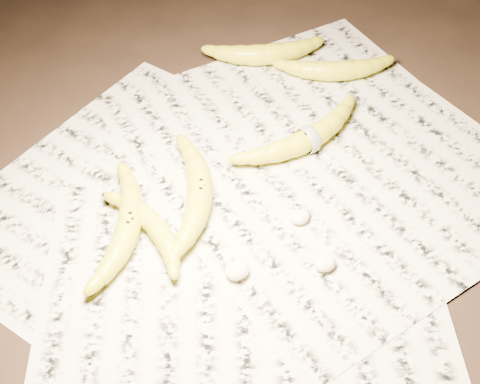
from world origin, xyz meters
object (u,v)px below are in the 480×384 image
banana_left_a (129,224)px  banana_center (200,191)px  banana_upper_a (336,69)px  banana_taped (308,138)px  banana_left_b (155,224)px  banana_upper_b (265,53)px

banana_left_a → banana_center: bearing=-53.4°
banana_center → banana_upper_a: bearing=-38.7°
banana_center → banana_taped: size_ratio=0.94×
banana_left_a → banana_center: (0.12, 0.00, 0.00)m
banana_left_b → banana_center: bearing=-82.0°
banana_left_b → banana_center: banana_center is taller
banana_left_a → banana_upper_a: size_ratio=1.11×
banana_left_b → banana_taped: (0.30, 0.03, 0.00)m
banana_taped → banana_upper_b: 0.24m
banana_left_a → banana_taped: banana_taped is taller
banana_left_a → banana_upper_b: (0.40, 0.24, 0.00)m
banana_left_a → banana_upper_a: bearing=-38.2°
banana_left_a → banana_center: banana_center is taller
banana_left_a → banana_left_b: banana_left_a is taller
banana_center → banana_upper_b: (0.28, 0.24, 0.00)m
banana_left_a → banana_left_b: 0.04m
banana_upper_a → banana_left_b: bearing=-132.2°
banana_left_b → banana_center: (0.09, 0.02, 0.00)m
banana_left_b → banana_upper_a: banana_upper_a is taller
banana_center → banana_taped: banana_center is taller
banana_taped → banana_upper_a: 0.20m
banana_upper_b → banana_upper_a: bearing=-28.0°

